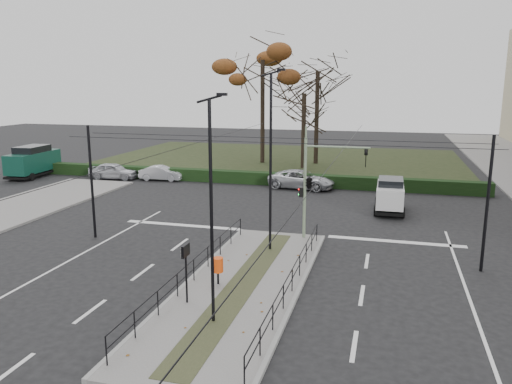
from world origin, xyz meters
TOP-DOWN VIEW (x-y plane):
  - ground at (0.00, 0.00)m, footprint 140.00×140.00m
  - median_island at (0.00, -2.50)m, footprint 4.40×15.00m
  - park at (-6.00, 32.00)m, footprint 38.00×26.00m
  - hedge at (-6.00, 18.60)m, footprint 38.00×1.00m
  - median_railing at (0.00, -2.60)m, footprint 4.14×13.24m
  - catenary at (0.00, 1.62)m, footprint 20.00×34.00m
  - traffic_light at (1.60, 4.50)m, footprint 3.56×2.02m
  - litter_bin at (-0.97, -2.69)m, footprint 0.43×0.43m
  - info_panel at (-1.51, -4.64)m, footprint 0.13×0.58m
  - streetlamp_median_near at (-0.02, -5.82)m, footprint 0.64×0.13m
  - streetlamp_median_far at (0.06, 2.10)m, footprint 0.72×0.15m
  - parked_car_first at (-17.65, 17.41)m, footprint 4.36×2.16m
  - parked_car_second at (-13.37, 18.00)m, footprint 3.84×1.57m
  - parked_car_fourth at (-1.15, 17.72)m, footprint 5.42×2.92m
  - white_van at (5.62, 11.79)m, footprint 1.87×3.98m
  - green_van at (-25.18, 16.70)m, footprint 2.55×5.75m
  - rust_tree at (-7.37, 29.52)m, footprint 8.72×8.72m
  - bare_tree_center at (-1.90, 30.35)m, footprint 8.19×8.19m
  - bare_tree_near at (-2.69, 27.22)m, footprint 6.76×6.76m

SIDE VIEW (x-z plane):
  - ground at x=0.00m, z-range 0.00..0.00m
  - park at x=-6.00m, z-range 0.00..0.10m
  - median_island at x=0.00m, z-range 0.00..0.14m
  - hedge at x=-6.00m, z-range 0.00..1.00m
  - parked_car_second at x=-13.37m, z-range 0.00..1.24m
  - parked_car_first at x=-17.65m, z-range 0.00..1.43m
  - parked_car_fourth at x=-1.15m, z-range 0.00..1.45m
  - litter_bin at x=-0.97m, z-range 0.38..1.48m
  - median_railing at x=0.00m, z-range 0.52..1.44m
  - white_van at x=5.62m, z-range 0.05..2.25m
  - green_van at x=-25.18m, z-range 0.04..2.79m
  - info_panel at x=-1.51m, z-range 0.78..3.01m
  - traffic_light at x=1.60m, z-range 0.57..5.80m
  - catenary at x=0.00m, z-range 0.42..6.42m
  - streetlamp_median_near at x=-0.02m, z-range 0.20..7.84m
  - streetlamp_median_far at x=0.06m, z-range 0.21..8.82m
  - bare_tree_near at x=-2.69m, z-range 1.97..11.48m
  - bare_tree_center at x=-1.90m, z-range 2.54..14.88m
  - rust_tree at x=-7.37m, z-range 3.65..17.32m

